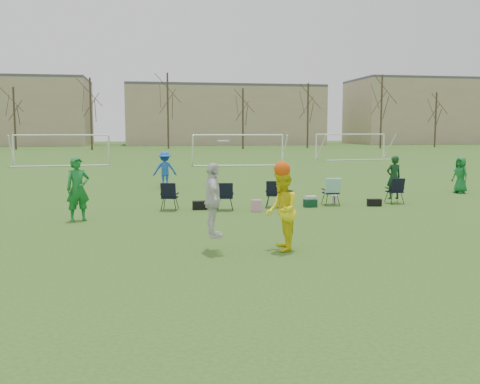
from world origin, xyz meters
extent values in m
plane|color=#30541A|center=(0.00, 0.00, 0.00)|extent=(260.00, 260.00, 0.00)
imported|color=#14712B|center=(-5.41, 6.02, 0.98)|extent=(0.84, 0.71, 1.96)
imported|color=blue|center=(-2.46, 15.32, 0.88)|extent=(1.15, 0.69, 1.75)
imported|color=#126629|center=(10.33, 10.72, 0.79)|extent=(0.69, 0.88, 1.59)
imported|color=silver|center=(-1.86, 1.18, 1.18)|extent=(0.43, 1.00, 1.70)
imported|color=yellow|center=(-0.30, 1.00, 0.93)|extent=(0.84, 1.01, 1.85)
sphere|color=#E34A0B|center=(-0.30, 1.00, 1.88)|extent=(0.37, 0.37, 0.37)
cylinder|color=white|center=(-1.62, 1.15, 2.52)|extent=(0.27, 0.27, 0.03)
imported|color=#0E3616|center=(5.94, 8.20, 0.98)|extent=(0.63, 0.44, 1.65)
cube|color=black|center=(-1.50, 7.73, 0.15)|extent=(0.55, 0.30, 0.30)
cube|color=#CF86A0|center=(0.35, 6.93, 0.20)|extent=(0.37, 0.25, 0.40)
cube|color=#0E361E|center=(2.47, 7.65, 0.14)|extent=(0.46, 0.30, 0.28)
cube|color=silver|center=(2.70, 8.29, 0.16)|extent=(0.47, 0.37, 0.32)
cylinder|color=silver|center=(3.72, 8.52, 0.15)|extent=(0.26, 0.26, 0.30)
cube|color=black|center=(4.86, 7.49, 0.13)|extent=(0.54, 0.35, 0.26)
cube|color=black|center=(-2.57, 7.80, 0.48)|extent=(0.72, 0.72, 0.96)
cube|color=black|center=(-0.66, 7.48, 0.48)|extent=(0.67, 0.67, 0.96)
cube|color=black|center=(1.17, 7.87, 0.48)|extent=(0.75, 0.75, 0.96)
cube|color=black|center=(3.40, 8.11, 0.48)|extent=(0.61, 0.61, 0.96)
cube|color=black|center=(5.94, 8.10, 0.48)|extent=(0.61, 0.61, 0.96)
cylinder|color=white|center=(-13.64, 33.68, 1.20)|extent=(0.12, 0.12, 2.40)
cylinder|color=white|center=(-6.36, 34.32, 1.20)|extent=(0.12, 0.12, 2.40)
cylinder|color=white|center=(-10.00, 34.00, 2.40)|extent=(7.28, 0.76, 0.12)
cylinder|color=white|center=(0.36, 32.25, 1.20)|extent=(0.12, 0.12, 2.40)
cylinder|color=white|center=(7.64, 31.75, 1.20)|extent=(0.12, 0.12, 2.40)
cylinder|color=white|center=(4.00, 32.00, 2.40)|extent=(7.29, 0.63, 0.12)
cylinder|color=white|center=(12.39, 37.49, 1.20)|extent=(0.12, 0.12, 2.40)
cylinder|color=white|center=(19.61, 38.51, 1.20)|extent=(0.12, 0.12, 2.40)
cylinder|color=white|center=(16.00, 38.00, 2.40)|extent=(7.25, 1.13, 0.12)
cylinder|color=#382B21|center=(-22.00, 71.50, 4.50)|extent=(0.28, 0.28, 9.00)
cylinder|color=#382B21|center=(-11.00, 68.50, 5.10)|extent=(0.28, 0.28, 10.20)
cylinder|color=#382B21|center=(0.00, 71.50, 5.70)|extent=(0.28, 0.28, 11.40)
cylinder|color=#382B21|center=(11.00, 68.50, 4.50)|extent=(0.28, 0.28, 9.00)
cylinder|color=#382B21|center=(22.00, 71.50, 5.10)|extent=(0.28, 0.28, 10.20)
cylinder|color=#382B21|center=(33.00, 68.50, 5.70)|extent=(0.28, 0.28, 11.40)
cylinder|color=#382B21|center=(44.00, 71.50, 4.50)|extent=(0.28, 0.28, 9.00)
cube|color=tan|center=(12.00, 96.00, 5.50)|extent=(38.00, 16.00, 11.00)
cube|color=tan|center=(55.00, 96.00, 6.50)|extent=(30.00, 16.00, 13.00)
camera|label=1|loc=(-3.33, -10.76, 2.75)|focal=40.00mm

